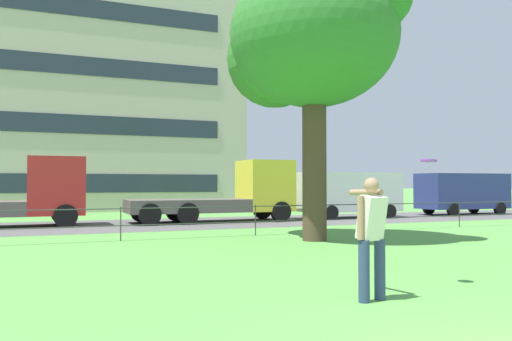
{
  "coord_description": "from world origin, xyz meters",
  "views": [
    {
      "loc": [
        -4.25,
        -3.18,
        1.68
      ],
      "look_at": [
        0.24,
        7.76,
        1.99
      ],
      "focal_mm": 36.28,
      "sensor_mm": 36.0,
      "label": 1
    }
  ],
  "objects_px": {
    "panel_van_left": "(463,191)",
    "apartment_building_background": "(39,80)",
    "flatbed_truck_far_right": "(235,194)",
    "panel_van_far_left": "(349,192)",
    "tree_large_lawn": "(303,43)",
    "person_thrower": "(371,234)",
    "flatbed_truck_center": "(15,196)",
    "frisbee": "(429,161)"
  },
  "relations": [
    {
      "from": "person_thrower",
      "to": "panel_van_left",
      "type": "height_order",
      "value": "panel_van_left"
    },
    {
      "from": "flatbed_truck_center",
      "to": "flatbed_truck_far_right",
      "type": "height_order",
      "value": "same"
    },
    {
      "from": "tree_large_lawn",
      "to": "panel_van_far_left",
      "type": "height_order",
      "value": "tree_large_lawn"
    },
    {
      "from": "flatbed_truck_far_right",
      "to": "apartment_building_background",
      "type": "bearing_deg",
      "value": 117.11
    },
    {
      "from": "flatbed_truck_center",
      "to": "panel_van_far_left",
      "type": "distance_m",
      "value": 14.99
    },
    {
      "from": "person_thrower",
      "to": "panel_van_left",
      "type": "bearing_deg",
      "value": 42.77
    },
    {
      "from": "person_thrower",
      "to": "tree_large_lawn",
      "type": "bearing_deg",
      "value": 69.11
    },
    {
      "from": "flatbed_truck_center",
      "to": "apartment_building_background",
      "type": "xyz_separation_m",
      "value": [
        0.63,
        16.04,
        7.57
      ]
    },
    {
      "from": "person_thrower",
      "to": "frisbee",
      "type": "distance_m",
      "value": 1.93
    },
    {
      "from": "frisbee",
      "to": "flatbed_truck_center",
      "type": "height_order",
      "value": "flatbed_truck_center"
    },
    {
      "from": "tree_large_lawn",
      "to": "apartment_building_background",
      "type": "height_order",
      "value": "apartment_building_background"
    },
    {
      "from": "frisbee",
      "to": "flatbed_truck_far_right",
      "type": "xyz_separation_m",
      "value": [
        2.08,
        15.08,
        -0.85
      ]
    },
    {
      "from": "tree_large_lawn",
      "to": "frisbee",
      "type": "bearing_deg",
      "value": -101.34
    },
    {
      "from": "panel_van_left",
      "to": "apartment_building_background",
      "type": "bearing_deg",
      "value": 142.82
    },
    {
      "from": "tree_large_lawn",
      "to": "panel_van_far_left",
      "type": "relative_size",
      "value": 1.63
    },
    {
      "from": "tree_large_lawn",
      "to": "flatbed_truck_far_right",
      "type": "relative_size",
      "value": 1.13
    },
    {
      "from": "person_thrower",
      "to": "frisbee",
      "type": "relative_size",
      "value": 5.07
    },
    {
      "from": "tree_large_lawn",
      "to": "flatbed_truck_far_right",
      "type": "xyz_separation_m",
      "value": [
        0.63,
        7.88,
        -4.77
      ]
    },
    {
      "from": "frisbee",
      "to": "tree_large_lawn",
      "type": "bearing_deg",
      "value": 78.66
    },
    {
      "from": "tree_large_lawn",
      "to": "panel_van_left",
      "type": "bearing_deg",
      "value": 29.45
    },
    {
      "from": "tree_large_lawn",
      "to": "apartment_building_background",
      "type": "distance_m",
      "value": 25.55
    },
    {
      "from": "flatbed_truck_far_right",
      "to": "frisbee",
      "type": "bearing_deg",
      "value": -97.84
    },
    {
      "from": "frisbee",
      "to": "flatbed_truck_far_right",
      "type": "distance_m",
      "value": 15.24
    },
    {
      "from": "flatbed_truck_center",
      "to": "apartment_building_background",
      "type": "height_order",
      "value": "apartment_building_background"
    },
    {
      "from": "flatbed_truck_center",
      "to": "flatbed_truck_far_right",
      "type": "xyz_separation_m",
      "value": [
        8.99,
        -0.28,
        0.0
      ]
    },
    {
      "from": "panel_van_left",
      "to": "flatbed_truck_center",
      "type": "bearing_deg",
      "value": 179.14
    },
    {
      "from": "panel_van_left",
      "to": "panel_van_far_left",
      "type": "bearing_deg",
      "value": 179.81
    },
    {
      "from": "person_thrower",
      "to": "panel_van_left",
      "type": "relative_size",
      "value": 0.35
    },
    {
      "from": "person_thrower",
      "to": "flatbed_truck_center",
      "type": "bearing_deg",
      "value": 108.83
    },
    {
      "from": "tree_large_lawn",
      "to": "frisbee",
      "type": "xyz_separation_m",
      "value": [
        -1.44,
        -7.2,
        -3.92
      ]
    },
    {
      "from": "person_thrower",
      "to": "apartment_building_background",
      "type": "xyz_separation_m",
      "value": [
        -4.78,
        31.91,
        7.83
      ]
    },
    {
      "from": "flatbed_truck_far_right",
      "to": "panel_van_far_left",
      "type": "bearing_deg",
      "value": -0.27
    },
    {
      "from": "person_thrower",
      "to": "flatbed_truck_center",
      "type": "height_order",
      "value": "flatbed_truck_center"
    },
    {
      "from": "flatbed_truck_far_right",
      "to": "panel_van_left",
      "type": "xyz_separation_m",
      "value": [
        13.23,
        -0.05,
        0.05
      ]
    },
    {
      "from": "flatbed_truck_center",
      "to": "panel_van_far_left",
      "type": "xyz_separation_m",
      "value": [
        14.98,
        -0.31,
        0.05
      ]
    },
    {
      "from": "panel_van_far_left",
      "to": "apartment_building_background",
      "type": "bearing_deg",
      "value": 131.28
    },
    {
      "from": "person_thrower",
      "to": "apartment_building_background",
      "type": "relative_size",
      "value": 0.07
    },
    {
      "from": "tree_large_lawn",
      "to": "apartment_building_background",
      "type": "xyz_separation_m",
      "value": [
        -7.72,
        24.19,
        2.8
      ]
    },
    {
      "from": "person_thrower",
      "to": "flatbed_truck_center",
      "type": "relative_size",
      "value": 0.24
    },
    {
      "from": "panel_van_left",
      "to": "apartment_building_background",
      "type": "height_order",
      "value": "apartment_building_background"
    },
    {
      "from": "panel_van_far_left",
      "to": "panel_van_left",
      "type": "height_order",
      "value": "same"
    },
    {
      "from": "person_thrower",
      "to": "flatbed_truck_far_right",
      "type": "distance_m",
      "value": 16.0
    }
  ]
}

